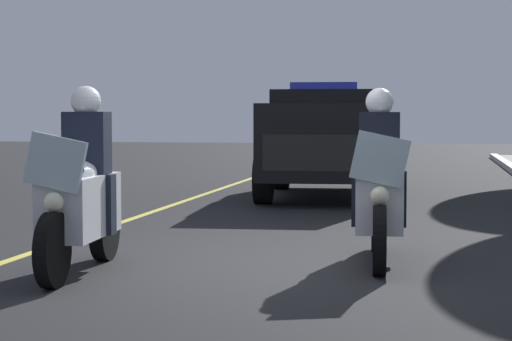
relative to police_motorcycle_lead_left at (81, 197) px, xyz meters
The scene contains 5 objects.
ground_plane 1.77m from the police_motorcycle_lead_left, 118.05° to the left, with size 80.00×80.00×0.00m, color black.
lane_stripe_center 1.42m from the police_motorcycle_lead_left, 128.01° to the right, with size 48.00×0.12×0.01m, color #E0D14C.
police_motorcycle_lead_left is the anchor object (origin of this frame).
police_motorcycle_lead_right 2.88m from the police_motorcycle_lead_left, 113.23° to the left, with size 2.14×0.61×1.72m.
police_suv 8.55m from the police_motorcycle_lead_left, behind, with size 5.02×2.34×2.05m.
Camera 1 is at (8.61, 1.73, 1.44)m, focal length 64.02 mm.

